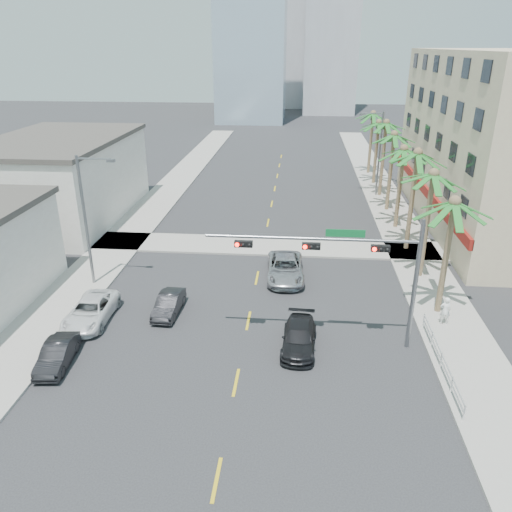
{
  "coord_description": "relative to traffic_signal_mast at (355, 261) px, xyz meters",
  "views": [
    {
      "loc": [
        2.76,
        -16.04,
        15.4
      ],
      "look_at": [
        0.3,
        11.8,
        3.5
      ],
      "focal_mm": 35.0,
      "sensor_mm": 36.0,
      "label": 1
    }
  ],
  "objects": [
    {
      "name": "palm_tree_3",
      "position": [
        5.82,
        19.65,
        2.02
      ],
      "size": [
        4.8,
        4.8,
        7.8
      ],
      "color": "brown",
      "rests_on": "ground"
    },
    {
      "name": "car_parked_mid",
      "position": [
        -15.18,
        -3.29,
        -4.44
      ],
      "size": [
        1.69,
        3.88,
        1.24
      ],
      "primitive_type": "imported",
      "rotation": [
        0.0,
        0.0,
        0.1
      ],
      "color": "black",
      "rests_on": "ground"
    },
    {
      "name": "car_parked_far",
      "position": [
        -15.18,
        1.19,
        -4.37
      ],
      "size": [
        2.37,
        5.0,
        1.38
      ],
      "primitive_type": "imported",
      "rotation": [
        0.0,
        0.0,
        0.02
      ],
      "color": "white",
      "rests_on": "ground"
    },
    {
      "name": "car_lane_left",
      "position": [
        -10.78,
        2.56,
        -4.45
      ],
      "size": [
        1.41,
        3.76,
        1.23
      ],
      "primitive_type": "imported",
      "rotation": [
        0.0,
        0.0,
        -0.03
      ],
      "color": "black",
      "rests_on": "ground"
    },
    {
      "name": "streetlight_right",
      "position": [
        5.21,
        30.05,
        -0.0
      ],
      "size": [
        2.55,
        0.25,
        9.0
      ],
      "color": "slate",
      "rests_on": "ground"
    },
    {
      "name": "palm_tree_7",
      "position": [
        5.82,
        40.45,
        2.37
      ],
      "size": [
        4.8,
        4.8,
        8.16
      ],
      "color": "brown",
      "rests_on": "ground"
    },
    {
      "name": "sidewalk_cross",
      "position": [
        -5.78,
        14.05,
        -4.99
      ],
      "size": [
        80.0,
        4.0,
        0.15
      ],
      "primitive_type": "cube",
      "color": "gray",
      "rests_on": "ground"
    },
    {
      "name": "streetlight_left",
      "position": [
        -16.78,
        6.05,
        -0.0
      ],
      "size": [
        2.55,
        0.25,
        9.0
      ],
      "color": "slate",
      "rests_on": "ground"
    },
    {
      "name": "guardrail",
      "position": [
        4.52,
        -1.95,
        -4.39
      ],
      "size": [
        0.08,
        8.08,
        1.0
      ],
      "color": "silver",
      "rests_on": "ground"
    },
    {
      "name": "building_left_far",
      "position": [
        -25.28,
        20.05,
        -1.46
      ],
      "size": [
        11.0,
        18.0,
        7.2
      ],
      "primitive_type": "cube",
      "color": "beige",
      "rests_on": "ground"
    },
    {
      "name": "palm_tree_6",
      "position": [
        5.82,
        35.25,
        2.02
      ],
      "size": [
        4.8,
        4.8,
        7.8
      ],
      "color": "brown",
      "rests_on": "ground"
    },
    {
      "name": "car_lane_center",
      "position": [
        -3.78,
        8.21,
        -4.3
      ],
      "size": [
        2.82,
        5.64,
        1.53
      ],
      "primitive_type": "imported",
      "rotation": [
        0.0,
        0.0,
        0.05
      ],
      "color": "#AEAEB2",
      "rests_on": "ground"
    },
    {
      "name": "tower_far_center",
      "position": [
        -8.78,
        117.05,
        15.94
      ],
      "size": [
        16.0,
        16.0,
        42.0
      ],
      "primitive_type": "cube",
      "color": "#ADADB2",
      "rests_on": "ground"
    },
    {
      "name": "palm_tree_1",
      "position": [
        5.82,
        9.25,
        2.37
      ],
      "size": [
        4.8,
        4.8,
        8.16
      ],
      "color": "brown",
      "rests_on": "ground"
    },
    {
      "name": "car_lane_right",
      "position": [
        -2.73,
        -0.6,
        -4.42
      ],
      "size": [
        2.04,
        4.54,
        1.29
      ],
      "primitive_type": "imported",
      "rotation": [
        0.0,
        0.0,
        -0.05
      ],
      "color": "black",
      "rests_on": "ground"
    },
    {
      "name": "ground",
      "position": [
        -5.78,
        -7.95,
        -5.06
      ],
      "size": [
        260.0,
        260.0,
        0.0
      ],
      "primitive_type": "plane",
      "color": "#262628",
      "rests_on": "ground"
    },
    {
      "name": "pedestrian",
      "position": [
        5.78,
        2.49,
        -4.05
      ],
      "size": [
        0.65,
        0.44,
        1.73
      ],
      "primitive_type": "imported",
      "rotation": [
        0.0,
        0.0,
        3.19
      ],
      "color": "white",
      "rests_on": "sidewalk_right"
    },
    {
      "name": "palm_tree_0",
      "position": [
        5.82,
        4.05,
        2.02
      ],
      "size": [
        4.8,
        4.8,
        7.8
      ],
      "color": "brown",
      "rests_on": "ground"
    },
    {
      "name": "palm_tree_5",
      "position": [
        5.82,
        30.05,
        2.72
      ],
      "size": [
        4.8,
        4.8,
        8.52
      ],
      "color": "brown",
      "rests_on": "ground"
    },
    {
      "name": "traffic_signal_mast",
      "position": [
        0.0,
        0.0,
        0.0
      ],
      "size": [
        11.12,
        0.54,
        7.2
      ],
      "color": "slate",
      "rests_on": "ground"
    },
    {
      "name": "sidewalk_right",
      "position": [
        6.22,
        12.05,
        -4.99
      ],
      "size": [
        4.0,
        120.0,
        0.15
      ],
      "primitive_type": "cube",
      "color": "gray",
      "rests_on": "ground"
    },
    {
      "name": "sidewalk_left",
      "position": [
        -17.78,
        12.05,
        -4.99
      ],
      "size": [
        4.0,
        120.0,
        0.15
      ],
      "primitive_type": "cube",
      "color": "gray",
      "rests_on": "ground"
    },
    {
      "name": "palm_tree_2",
      "position": [
        5.82,
        14.45,
        2.72
      ],
      "size": [
        4.8,
        4.8,
        8.52
      ],
      "color": "brown",
      "rests_on": "ground"
    },
    {
      "name": "palm_tree_4",
      "position": [
        5.82,
        24.85,
        2.37
      ],
      "size": [
        4.8,
        4.8,
        8.16
      ],
      "color": "brown",
      "rests_on": "ground"
    }
  ]
}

